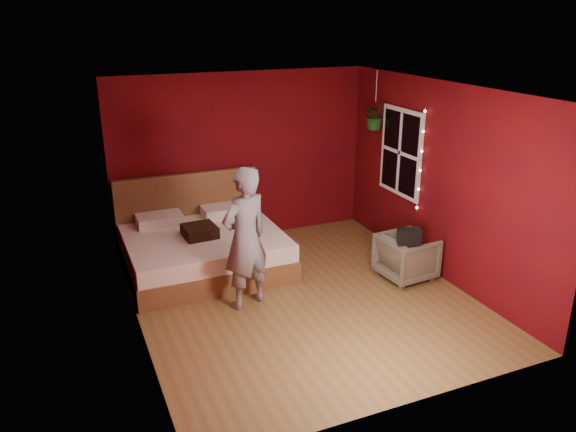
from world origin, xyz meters
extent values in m
plane|color=brown|center=(0.00, 0.00, 0.00)|extent=(4.50, 4.50, 0.00)
cube|color=#650B0A|center=(0.00, 2.26, 1.30)|extent=(4.00, 0.02, 2.60)
cube|color=#650B0A|center=(0.00, -2.26, 1.30)|extent=(4.00, 0.02, 2.60)
cube|color=#650B0A|center=(-2.01, 0.00, 1.30)|extent=(0.02, 4.50, 2.60)
cube|color=#650B0A|center=(2.01, 0.00, 1.30)|extent=(0.02, 4.50, 2.60)
cube|color=white|center=(0.00, 0.00, 2.61)|extent=(4.00, 4.50, 0.02)
cube|color=white|center=(1.97, 0.90, 1.50)|extent=(0.04, 0.97, 1.27)
cube|color=black|center=(1.96, 0.90, 1.50)|extent=(0.02, 0.85, 1.15)
cube|color=white|center=(1.95, 0.90, 1.50)|extent=(0.03, 0.05, 1.15)
cube|color=white|center=(1.95, 0.90, 1.50)|extent=(0.03, 0.85, 0.05)
cylinder|color=silver|center=(1.94, 0.38, 1.50)|extent=(0.01, 0.01, 1.45)
sphere|color=#FFF2CC|center=(1.94, 0.38, 0.83)|extent=(0.04, 0.04, 0.04)
sphere|color=#FFF2CC|center=(1.94, 0.38, 1.09)|extent=(0.04, 0.04, 0.04)
sphere|color=#FFF2CC|center=(1.94, 0.38, 1.36)|extent=(0.04, 0.04, 0.04)
sphere|color=#FFF2CC|center=(1.94, 0.38, 1.63)|extent=(0.04, 0.04, 0.04)
sphere|color=#FFF2CC|center=(1.94, 0.38, 1.90)|extent=(0.04, 0.04, 0.04)
sphere|color=#FFF2CC|center=(1.94, 0.38, 2.17)|extent=(0.04, 0.04, 0.04)
cube|color=brown|center=(-0.90, 1.29, 0.15)|extent=(2.13, 1.81, 0.30)
cube|color=white|center=(-0.90, 1.29, 0.42)|extent=(2.09, 1.78, 0.23)
cube|color=brown|center=(-0.90, 2.16, 0.59)|extent=(2.13, 0.09, 1.17)
cube|color=silver|center=(-1.38, 1.90, 0.61)|extent=(0.64, 0.41, 0.15)
cube|color=silver|center=(-0.42, 1.90, 0.61)|extent=(0.64, 0.41, 0.15)
imported|color=gray|center=(-0.69, 0.12, 0.88)|extent=(0.75, 0.61, 1.76)
imported|color=#676551|center=(1.53, -0.03, 0.31)|extent=(0.74, 0.72, 0.62)
cube|color=black|center=(1.37, -0.27, 0.72)|extent=(0.33, 0.25, 0.21)
cube|color=black|center=(-0.97, 1.23, 0.61)|extent=(0.45, 0.45, 0.15)
cylinder|color=silver|center=(1.88, 1.51, 2.38)|extent=(0.01, 0.01, 0.45)
imported|color=#1D5C1A|center=(1.88, 1.51, 1.94)|extent=(0.44, 0.40, 0.42)
camera|label=1|loc=(-2.64, -5.75, 3.42)|focal=35.00mm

